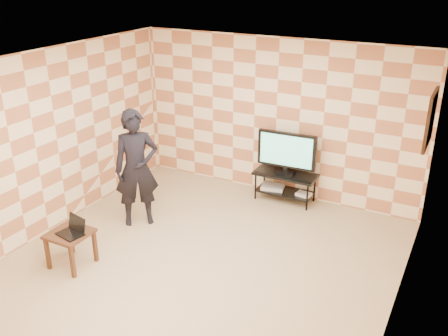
% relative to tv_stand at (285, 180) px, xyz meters
% --- Properties ---
extents(floor, '(5.00, 5.00, 0.00)m').
position_rel_tv_stand_xyz_m(floor, '(-0.31, -2.24, -0.37)').
color(floor, tan).
rests_on(floor, ground).
extents(wall_back, '(5.00, 0.02, 2.70)m').
position_rel_tv_stand_xyz_m(wall_back, '(-0.31, 0.26, 0.98)').
color(wall_back, '#FEE7BB').
rests_on(wall_back, ground).
extents(wall_front, '(5.00, 0.02, 2.70)m').
position_rel_tv_stand_xyz_m(wall_front, '(-0.31, -4.74, 0.98)').
color(wall_front, '#FEE7BB').
rests_on(wall_front, ground).
extents(wall_left, '(0.02, 5.00, 2.70)m').
position_rel_tv_stand_xyz_m(wall_left, '(-2.81, -2.24, 0.98)').
color(wall_left, '#FEE7BB').
rests_on(wall_left, ground).
extents(wall_right, '(0.02, 5.00, 2.70)m').
position_rel_tv_stand_xyz_m(wall_right, '(2.19, -2.24, 0.98)').
color(wall_right, '#FEE7BB').
rests_on(wall_right, ground).
extents(ceiling, '(5.00, 5.00, 0.02)m').
position_rel_tv_stand_xyz_m(ceiling, '(-0.31, -2.24, 2.33)').
color(ceiling, white).
rests_on(ceiling, wall_back).
extents(wall_art, '(0.04, 0.72, 0.72)m').
position_rel_tv_stand_xyz_m(wall_art, '(2.16, -0.69, 1.58)').
color(wall_art, black).
rests_on(wall_art, wall_right).
extents(tv_stand, '(1.05, 0.47, 0.50)m').
position_rel_tv_stand_xyz_m(tv_stand, '(0.00, 0.00, 0.00)').
color(tv_stand, black).
rests_on(tv_stand, floor).
extents(tv, '(1.00, 0.20, 0.72)m').
position_rel_tv_stand_xyz_m(tv, '(-0.00, -0.00, 0.53)').
color(tv, black).
rests_on(tv, tv_stand).
extents(dvd_player, '(0.42, 0.34, 0.06)m').
position_rel_tv_stand_xyz_m(dvd_player, '(-0.21, -0.02, -0.16)').
color(dvd_player, '#BDBDBF').
rests_on(dvd_player, tv_stand).
extents(game_console, '(0.26, 0.21, 0.05)m').
position_rel_tv_stand_xyz_m(game_console, '(0.35, -0.03, -0.17)').
color(game_console, silver).
rests_on(game_console, tv_stand).
extents(side_table, '(0.52, 0.52, 0.50)m').
position_rel_tv_stand_xyz_m(side_table, '(-1.82, -3.17, 0.04)').
color(side_table, '#372014').
rests_on(side_table, floor).
extents(laptop, '(0.39, 0.33, 0.23)m').
position_rel_tv_stand_xyz_m(laptop, '(-1.75, -3.16, 0.18)').
color(laptop, black).
rests_on(laptop, side_table).
extents(person, '(0.79, 0.77, 1.82)m').
position_rel_tv_stand_xyz_m(person, '(-1.73, -1.77, 0.55)').
color(person, black).
rests_on(person, floor).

